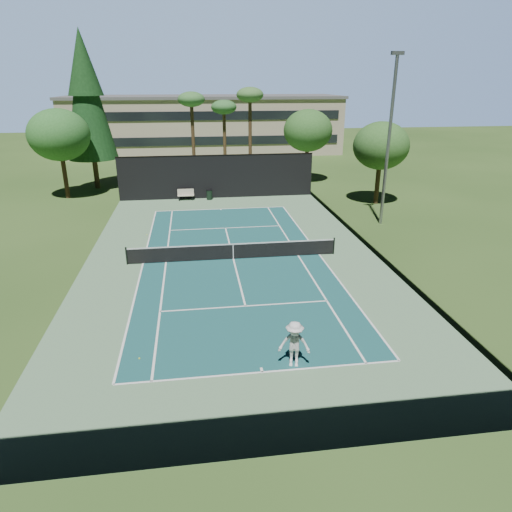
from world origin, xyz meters
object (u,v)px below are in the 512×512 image
at_px(player, 294,344).
at_px(tennis_ball_b, 227,247).
at_px(tennis_net, 233,251).
at_px(trash_bin, 209,195).
at_px(tennis_ball_c, 246,245).
at_px(tennis_ball_d, 147,235).
at_px(tennis_ball_a, 139,358).
at_px(park_bench, 186,194).

distance_m(player, tennis_ball_b, 13.84).
bearing_deg(tennis_net, tennis_ball_b, 96.52).
bearing_deg(tennis_ball_b, trash_bin, 92.40).
distance_m(tennis_ball_c, tennis_ball_d, 7.48).
relative_size(player, tennis_ball_b, 24.35).
xyz_separation_m(tennis_ball_a, park_bench, (1.74, 25.88, 0.51)).
distance_m(tennis_net, tennis_ball_d, 7.94).
bearing_deg(park_bench, tennis_ball_b, -78.54).
height_order(tennis_ball_a, tennis_ball_d, tennis_ball_d).
bearing_deg(tennis_ball_d, trash_bin, 63.67).
height_order(player, tennis_ball_c, player).
bearing_deg(tennis_ball_d, park_bench, 74.73).
bearing_deg(tennis_ball_a, park_bench, 86.16).
bearing_deg(tennis_ball_c, tennis_net, -114.61).
height_order(tennis_net, tennis_ball_d, tennis_net).
relative_size(tennis_ball_a, park_bench, 0.05).
distance_m(tennis_ball_a, tennis_ball_b, 13.24).
xyz_separation_m(tennis_ball_b, tennis_ball_c, (1.35, 0.28, -0.00)).
distance_m(tennis_ball_d, trash_bin, 11.07).
bearing_deg(tennis_ball_d, tennis_ball_c, -24.29).
distance_m(player, tennis_ball_a, 6.18).
height_order(tennis_net, trash_bin, tennis_net).
relative_size(tennis_ball_a, tennis_ball_b, 0.96).
relative_size(tennis_ball_a, tennis_ball_d, 0.98).
height_order(tennis_ball_c, park_bench, park_bench).
xyz_separation_m(player, tennis_ball_c, (-0.17, 14.01, -0.91)).
distance_m(player, tennis_ball_d, 18.48).
distance_m(tennis_net, tennis_ball_b, 2.22).
relative_size(tennis_ball_c, park_bench, 0.05).
distance_m(tennis_ball_d, park_bench, 10.43).
distance_m(tennis_ball_a, tennis_ball_d, 15.86).
relative_size(tennis_ball_a, tennis_ball_c, 1.05).
bearing_deg(tennis_net, park_bench, 100.79).
height_order(player, tennis_ball_a, player).
bearing_deg(tennis_ball_c, tennis_ball_b, -168.31).
xyz_separation_m(park_bench, trash_bin, (2.16, -0.14, -0.07)).
xyz_separation_m(player, park_bench, (-4.24, 27.13, -0.40)).
height_order(tennis_ball_c, trash_bin, trash_bin).
bearing_deg(tennis_net, tennis_ball_d, 136.06).
bearing_deg(player, tennis_net, 111.12).
xyz_separation_m(player, tennis_ball_d, (-6.99, 17.08, -0.91)).
bearing_deg(tennis_ball_b, tennis_ball_c, 11.69).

